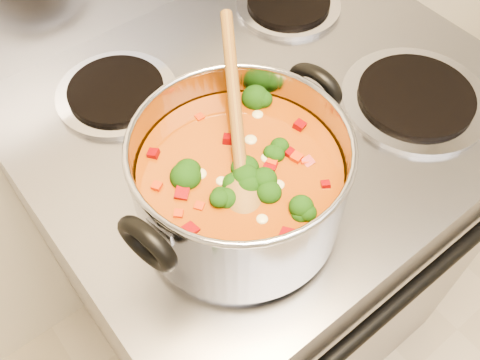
% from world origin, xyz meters
% --- Properties ---
extents(electric_range, '(0.77, 0.70, 1.08)m').
position_xyz_m(electric_range, '(-0.07, 1.16, 0.47)').
color(electric_range, gray).
rests_on(electric_range, ground).
extents(stockpot, '(0.33, 0.26, 0.16)m').
position_xyz_m(stockpot, '(-0.24, 1.01, 1.00)').
color(stockpot, '#9D9DA5').
rests_on(stockpot, electric_range).
extents(wooden_spoon, '(0.18, 0.25, 0.10)m').
position_xyz_m(wooden_spoon, '(-0.23, 1.02, 1.05)').
color(wooden_spoon, brown).
rests_on(wooden_spoon, stockpot).
extents(cooktop_crumbs, '(0.22, 0.26, 0.01)m').
position_xyz_m(cooktop_crumbs, '(-0.26, 0.99, 0.92)').
color(cooktop_crumbs, black).
rests_on(cooktop_crumbs, electric_range).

